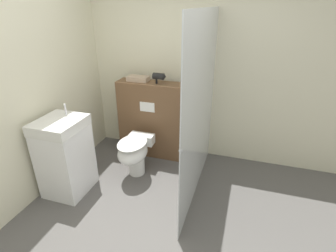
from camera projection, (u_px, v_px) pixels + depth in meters
name	position (u px, v px, depth m)	size (l,w,h in m)	color
ground_plane	(140.00, 236.00, 2.68)	(12.00, 12.00, 0.00)	#565451
wall_back	(188.00, 73.00, 3.76)	(8.00, 0.06, 2.50)	beige
partition_panel	(151.00, 119.00, 3.94)	(0.97, 0.29, 1.15)	brown
shower_glass	(200.00, 111.00, 2.95)	(0.04, 1.76, 2.13)	silver
toilet	(135.00, 153.00, 3.51)	(0.37, 0.64, 0.54)	white
sink_vanity	(65.00, 156.00, 3.16)	(0.49, 0.55, 1.11)	white
hair_drier	(159.00, 76.00, 3.57)	(0.19, 0.09, 0.15)	black
folded_towel	(138.00, 79.00, 3.74)	(0.30, 0.17, 0.07)	tan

